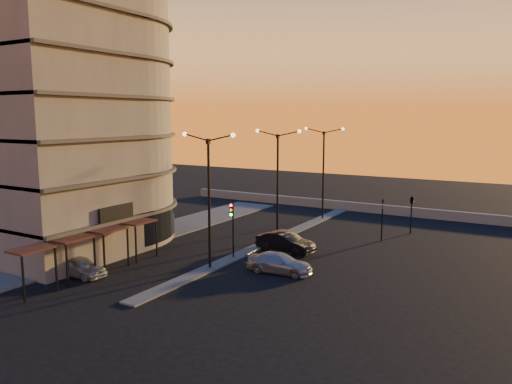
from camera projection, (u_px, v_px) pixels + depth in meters
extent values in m
plane|color=black|center=(210.00, 269.00, 34.88)|extent=(120.00, 120.00, 0.00)
cube|color=#545451|center=(139.00, 238.00, 43.54)|extent=(5.00, 40.00, 0.12)
cube|color=#545451|center=(277.00, 238.00, 43.39)|extent=(1.20, 36.00, 0.12)
cube|color=slate|center=(360.00, 207.00, 55.96)|extent=(44.00, 0.50, 1.00)
cylinder|color=#615C56|center=(86.00, 93.00, 41.74)|extent=(14.00, 14.00, 25.00)
cube|color=#615C56|center=(33.00, 90.00, 37.48)|extent=(14.00, 10.00, 25.00)
cylinder|color=black|center=(92.00, 221.00, 43.36)|extent=(14.16, 14.16, 2.40)
cube|color=black|center=(117.00, 214.00, 36.05)|extent=(0.15, 3.20, 1.20)
cylinder|color=black|center=(209.00, 206.00, 34.21)|extent=(0.18, 0.18, 9.00)
cube|color=black|center=(208.00, 141.00, 33.55)|extent=(0.25, 0.25, 0.35)
sphere|color=#FFE5B2|center=(185.00, 134.00, 34.49)|extent=(0.32, 0.32, 0.32)
sphere|color=#FFE5B2|center=(233.00, 135.00, 32.48)|extent=(0.32, 0.32, 0.32)
cylinder|color=black|center=(278.00, 188.00, 42.73)|extent=(0.18, 0.18, 9.00)
cube|color=black|center=(278.00, 136.00, 42.07)|extent=(0.25, 0.25, 0.35)
sphere|color=#FFE5B2|center=(257.00, 131.00, 43.01)|extent=(0.32, 0.32, 0.32)
sphere|color=#FFE5B2|center=(299.00, 131.00, 41.00)|extent=(0.32, 0.32, 0.32)
cylinder|color=black|center=(323.00, 176.00, 51.25)|extent=(0.18, 0.18, 9.00)
cube|color=black|center=(324.00, 133.00, 50.60)|extent=(0.25, 0.25, 0.35)
sphere|color=#FFE5B2|center=(306.00, 128.00, 51.53)|extent=(0.32, 0.32, 0.32)
sphere|color=#FFE5B2|center=(343.00, 129.00, 49.53)|extent=(0.32, 0.32, 0.32)
cylinder|color=black|center=(233.00, 238.00, 37.20)|extent=(0.12, 0.12, 3.20)
cube|color=black|center=(232.00, 210.00, 36.72)|extent=(0.28, 0.16, 1.00)
sphere|color=#FF0C05|center=(231.00, 205.00, 36.58)|extent=(0.20, 0.20, 0.20)
sphere|color=orange|center=(231.00, 210.00, 36.64)|extent=(0.20, 0.20, 0.20)
sphere|color=#0CFF26|center=(231.00, 215.00, 36.69)|extent=(0.20, 0.20, 0.20)
cylinder|color=black|center=(382.00, 225.00, 42.59)|extent=(0.12, 0.12, 2.80)
imported|color=black|center=(383.00, 204.00, 42.32)|extent=(0.13, 0.16, 0.80)
cylinder|color=black|center=(411.00, 218.00, 45.25)|extent=(0.12, 0.12, 2.80)
imported|color=black|center=(412.00, 199.00, 44.98)|extent=(0.42, 1.99, 0.80)
imported|color=#9FA2A6|center=(80.00, 266.00, 33.17)|extent=(3.96, 1.64, 1.34)
imported|color=black|center=(285.00, 242.00, 39.15)|extent=(4.93, 2.21, 1.57)
imported|color=#9CA0A4|center=(280.00, 263.00, 33.97)|extent=(4.73, 2.29, 1.33)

